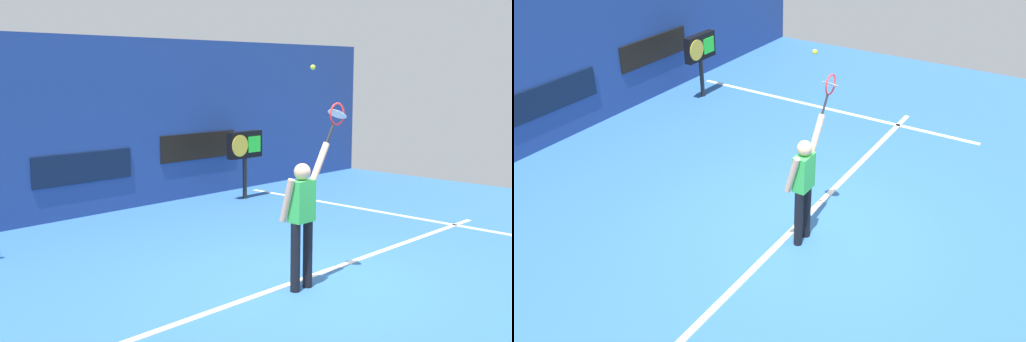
{
  "view_description": "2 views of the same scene",
  "coord_description": "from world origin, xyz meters",
  "views": [
    {
      "loc": [
        -6.72,
        -5.29,
        2.87
      ],
      "look_at": [
        -0.42,
        0.79,
        1.52
      ],
      "focal_mm": 45.52,
      "sensor_mm": 36.0,
      "label": 1
    },
    {
      "loc": [
        -6.53,
        -3.25,
        5.15
      ],
      "look_at": [
        -0.3,
        0.63,
        1.01
      ],
      "focal_mm": 39.3,
      "sensor_mm": 36.0,
      "label": 2
    }
  ],
  "objects": [
    {
      "name": "court_sideline",
      "position": [
        4.42,
        2.0,
        0.01
      ],
      "size": [
        0.1,
        7.0,
        0.01
      ],
      "primitive_type": "cube",
      "color": "white",
      "rests_on": "ground_plane"
    },
    {
      "name": "court_baseline",
      "position": [
        0.0,
        0.26,
        0.01
      ],
      "size": [
        10.0,
        0.1,
        0.01
      ],
      "primitive_type": "cube",
      "color": "white",
      "rests_on": "ground_plane"
    },
    {
      "name": "sponsor_banner_center",
      "position": [
        0.0,
        5.9,
        0.99
      ],
      "size": [
        2.2,
        0.03,
        0.6
      ],
      "primitive_type": "cube",
      "color": "#0C1933"
    },
    {
      "name": "tennis_racket",
      "position": [
        0.36,
        0.02,
        2.26
      ],
      "size": [
        0.46,
        0.27,
        0.61
      ],
      "color": "black"
    },
    {
      "name": "tennis_player",
      "position": [
        -0.34,
        0.03,
        1.01
      ],
      "size": [
        0.78,
        0.31,
        1.93
      ],
      "color": "black",
      "rests_on": "ground_plane"
    },
    {
      "name": "tennis_ball",
      "position": [
        -0.17,
        0.02,
        2.92
      ],
      "size": [
        0.07,
        0.07,
        0.07
      ],
      "primitive_type": "sphere",
      "color": "#CCE033"
    },
    {
      "name": "ground_plane",
      "position": [
        0.0,
        0.0,
        0.0
      ],
      "size": [
        18.0,
        18.0,
        0.0
      ],
      "primitive_type": "plane",
      "color": "#2D609E"
    },
    {
      "name": "sponsor_banner_starboard",
      "position": [
        3.0,
        5.9,
        1.17
      ],
      "size": [
        2.2,
        0.03,
        0.6
      ],
      "primitive_type": "cube",
      "color": "black"
    },
    {
      "name": "back_wall",
      "position": [
        0.0,
        6.02,
        1.78
      ],
      "size": [
        18.0,
        0.2,
        3.56
      ],
      "primitive_type": "cube",
      "color": "navy",
      "rests_on": "ground_plane"
    },
    {
      "name": "scoreboard_clock",
      "position": [
        3.53,
        4.94,
        1.17
      ],
      "size": [
        0.96,
        0.2,
        1.53
      ],
      "color": "black",
      "rests_on": "ground_plane"
    }
  ]
}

